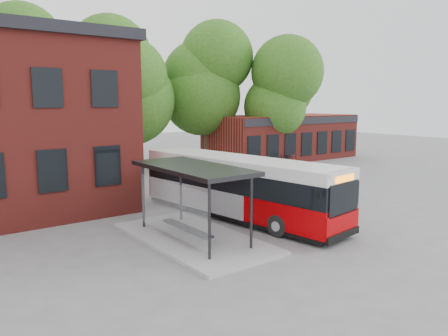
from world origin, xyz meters
TOP-DOWN VIEW (x-y plane):
  - ground at (0.00, 0.00)m, footprint 100.00×100.00m
  - shop_row at (15.00, 14.00)m, footprint 14.00×6.20m
  - bus_shelter at (-4.50, -1.00)m, footprint 3.60×7.00m
  - bike_rail at (9.28, 10.00)m, footprint 5.20×0.10m
  - tree_0 at (-6.00, 16.00)m, footprint 7.92×7.92m
  - tree_1 at (1.00, 17.00)m, footprint 7.92×7.92m
  - tree_2 at (8.00, 16.00)m, footprint 7.92×7.92m
  - tree_3 at (13.00, 12.00)m, footprint 7.04×7.04m
  - city_bus at (-1.08, 0.51)m, footprint 3.69×11.08m
  - bicycle_0 at (7.69, 10.00)m, footprint 1.90×1.26m
  - bicycle_1 at (7.64, 10.60)m, footprint 1.77×0.59m
  - bicycle_2 at (7.95, 9.53)m, footprint 1.86×1.22m
  - bicycle_3 at (8.84, 10.44)m, footprint 1.71×0.81m
  - bicycle_4 at (9.28, 10.83)m, footprint 1.56×0.61m
  - bicycle_5 at (9.81, 10.39)m, footprint 1.53×0.45m
  - bicycle_6 at (11.26, 10.37)m, footprint 1.70×1.08m
  - bicycle_7 at (12.35, 10.02)m, footprint 1.84×0.83m
  - bicycle_extra_0 at (12.04, 10.76)m, footprint 1.54×0.77m

SIDE VIEW (x-z plane):
  - ground at x=0.00m, z-range 0.00..0.00m
  - bike_rail at x=9.28m, z-range 0.00..0.38m
  - bicycle_4 at x=9.28m, z-range 0.00..0.81m
  - bicycle_6 at x=11.26m, z-range 0.00..0.84m
  - bicycle_extra_0 at x=12.04m, z-range 0.00..0.89m
  - bicycle_5 at x=9.81m, z-range 0.00..0.91m
  - bicycle_2 at x=7.95m, z-range 0.00..0.92m
  - bicycle_0 at x=7.69m, z-range 0.00..0.94m
  - bicycle_3 at x=8.84m, z-range 0.00..0.99m
  - bicycle_1 at x=7.64m, z-range 0.00..1.05m
  - bicycle_7 at x=12.35m, z-range 0.00..1.07m
  - city_bus at x=-1.08m, z-range 0.00..2.76m
  - bus_shelter at x=-4.50m, z-range 0.00..2.90m
  - shop_row at x=15.00m, z-range 0.00..4.00m
  - tree_3 at x=13.00m, z-range 0.00..9.28m
  - tree_1 at x=1.00m, z-range 0.00..10.40m
  - tree_0 at x=-6.00m, z-range 0.00..11.00m
  - tree_2 at x=8.00m, z-range 0.00..11.00m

